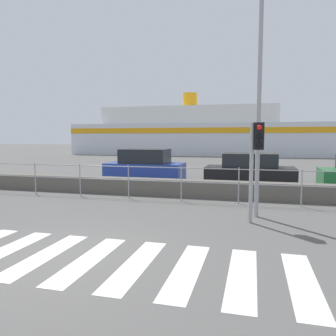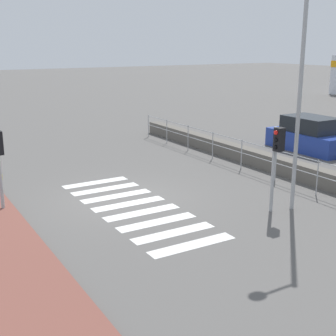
# 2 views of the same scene
# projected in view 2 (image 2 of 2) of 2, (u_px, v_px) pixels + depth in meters

# --- Properties ---
(ground_plane) EXTENTS (160.00, 160.00, 0.00)m
(ground_plane) POSITION_uv_depth(u_px,v_px,m) (121.00, 199.00, 15.09)
(ground_plane) COLOR #565451
(crosswalk) EXTENTS (6.75, 2.40, 0.01)m
(crosswalk) POSITION_uv_depth(u_px,v_px,m) (135.00, 208.00, 14.28)
(crosswalk) COLOR silver
(crosswalk) RESTS_ON ground_plane
(seawall) EXTENTS (19.40, 0.55, 0.62)m
(seawall) POSITION_uv_depth(u_px,v_px,m) (274.00, 164.00, 18.29)
(seawall) COLOR #605B54
(seawall) RESTS_ON ground_plane
(harbor_fence) EXTENTS (17.50, 0.04, 1.20)m
(harbor_fence) POSITION_uv_depth(u_px,v_px,m) (258.00, 154.00, 17.73)
(harbor_fence) COLOR #9EA0A3
(harbor_fence) RESTS_ON ground_plane
(traffic_light_far) EXTENTS (0.34, 0.32, 2.56)m
(traffic_light_far) POSITION_uv_depth(u_px,v_px,m) (277.00, 151.00, 13.43)
(traffic_light_far) COLOR #9EA0A3
(traffic_light_far) RESTS_ON ground_plane
(streetlamp) EXTENTS (0.32, 1.28, 6.99)m
(streetlamp) POSITION_uv_depth(u_px,v_px,m) (296.00, 66.00, 13.03)
(streetlamp) COLOR #9EA0A3
(streetlamp) RESTS_ON ground_plane
(parked_car_blue) EXTENTS (3.92, 1.87, 1.59)m
(parked_car_blue) POSITION_uv_depth(u_px,v_px,m) (309.00, 136.00, 21.86)
(parked_car_blue) COLOR #233D9E
(parked_car_blue) RESTS_ON ground_plane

